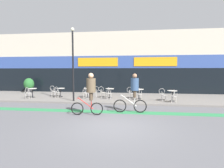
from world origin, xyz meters
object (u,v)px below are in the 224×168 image
Objects in this scene: bistro_table_0 at (32,91)px; bistro_table_3 at (110,91)px; bistro_table_1 at (60,91)px; bistro_table_2 at (88,91)px; cafe_chair_0_near at (28,92)px; bistro_table_4 at (139,92)px; cafe_chair_3_near at (109,92)px; cafe_chair_1_near at (57,91)px; cafe_chair_5_side at (163,94)px; cafe_chair_4_near at (139,93)px; planter_pot at (29,85)px; cafe_chair_3_side at (102,91)px; cyclist_1 at (133,91)px; cafe_chair_1_side at (53,90)px; cafe_chair_5_near at (174,95)px; cafe_chair_2_near at (85,92)px; cafe_chair_2_side at (95,91)px; bistro_table_5 at (172,94)px; cafe_chair_4_side at (131,92)px; lamp_post at (73,59)px; cyclist_0 at (90,90)px.

bistro_table_3 is (6.25, 0.58, 0.01)m from bistro_table_0.
bistro_table_1 is 0.99× the size of bistro_table_2.
bistro_table_0 is at bearing -1.60° from cafe_chair_0_near.
cafe_chair_3_near is (-2.28, -0.38, -0.02)m from bistro_table_4.
cafe_chair_1_near is 1.00× the size of cafe_chair_5_side.
cafe_chair_4_near is 0.63× the size of planter_pot.
bistro_table_4 is 2.92m from cafe_chair_3_side.
cyclist_1 reaches higher than cafe_chair_4_near.
cafe_chair_1_side is 1.00× the size of cafe_chair_5_near.
cafe_chair_2_near is at bearing 94.83° from cafe_chair_3_near.
cafe_chair_2_side and cafe_chair_5_side have the same top height.
bistro_table_3 is at bearing 162.05° from cafe_chair_5_side.
cafe_chair_3_near and cafe_chair_5_near have the same top height.
bistro_table_5 is (6.39, -0.93, 0.03)m from bistro_table_2.
planter_pot is (-2.19, 2.96, 0.24)m from bistro_table_0.
cafe_chair_4_side is (-0.62, 0.63, 0.00)m from cafe_chair_4_near.
cafe_chair_5_side is at bearing -12.69° from cafe_chair_4_side.
cafe_chair_5_side is at bearing 6.75° from lamp_post.
bistro_table_0 is 0.81× the size of cafe_chair_4_near.
bistro_table_1 is at bearing 134.18° from lamp_post.
bistro_table_4 is 6.47m from cafe_chair_1_near.
bistro_table_4 is 0.35× the size of cyclist_0.
cafe_chair_4_near is (4.08, -0.84, 0.00)m from bistro_table_2.
cafe_chair_2_side is 5.11m from cyclist_0.
bistro_table_2 is (4.44, 0.55, -0.01)m from bistro_table_0.
cyclist_1 is (-2.09, -3.24, 0.57)m from cafe_chair_5_side.
cafe_chair_2_side reaches higher than bistro_table_5.
cafe_chair_1_near is 1.00× the size of cafe_chair_2_near.
bistro_table_1 is 0.80× the size of cafe_chair_1_near.
cafe_chair_2_near is 4.10m from cafe_chair_4_near.
bistro_table_3 is at bearing 3.27° from cafe_chair_3_near.
planter_pot is at bearing -47.93° from cyclist_0.
cafe_chair_4_near is at bearing -1.98° from bistro_table_0.
cafe_chair_1_near is 1.00× the size of cafe_chair_3_near.
bistro_table_5 is 4.27m from cyclist_1.
cafe_chair_2_side is 1.00× the size of cafe_chair_4_near.
cyclist_1 reaches higher than bistro_table_4.
bistro_table_0 is 0.81× the size of cafe_chair_1_side.
bistro_table_5 is 0.84× the size of cafe_chair_2_side.
lamp_post is (-0.57, -1.06, 2.46)m from cafe_chair_2_near.
cafe_chair_5_side is (4.58, -0.97, 0.00)m from cafe_chair_3_side.
bistro_table_2 reaches higher than bistro_table_1.
cyclist_1 is (2.49, -4.21, 0.57)m from cafe_chair_3_side.
cyclist_0 reaches higher than cafe_chair_5_side.
cafe_chair_3_side is 1.00× the size of cafe_chair_4_near.
cafe_chair_1_near is at bearing -171.61° from cafe_chair_3_side.
bistro_table_2 is at bearing -78.88° from cyclist_0.
bistro_table_5 is 0.84× the size of cafe_chair_3_side.
cafe_chair_4_side is at bearing -76.07° from cafe_chair_2_near.
cyclist_0 is at bearing -107.48° from cafe_chair_4_side.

